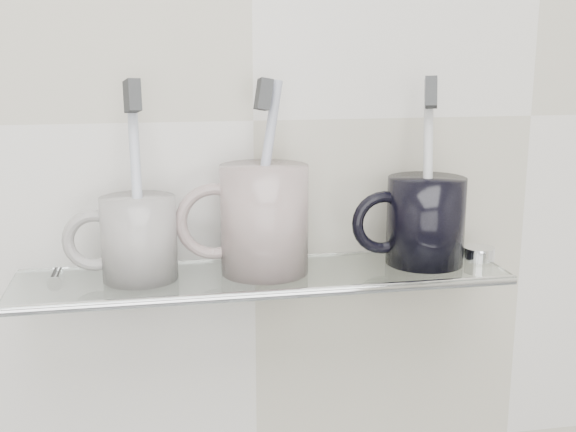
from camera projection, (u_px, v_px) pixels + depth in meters
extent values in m
plane|color=silver|center=(253.00, 121.00, 0.76)|extent=(2.50, 0.00, 2.50)
cube|color=silver|center=(263.00, 277.00, 0.74)|extent=(0.50, 0.12, 0.01)
cylinder|color=silver|center=(272.00, 295.00, 0.69)|extent=(0.50, 0.01, 0.01)
cylinder|color=silver|center=(57.00, 285.00, 0.75)|extent=(0.02, 0.03, 0.02)
cylinder|color=silver|center=(438.00, 263.00, 0.83)|extent=(0.02, 0.03, 0.02)
cylinder|color=white|center=(139.00, 238.00, 0.71)|extent=(0.09, 0.09, 0.08)
torus|color=white|center=(94.00, 240.00, 0.70)|extent=(0.06, 0.01, 0.06)
cylinder|color=silver|center=(136.00, 179.00, 0.70)|extent=(0.02, 0.05, 0.19)
cube|color=#323436|center=(132.00, 96.00, 0.68)|extent=(0.02, 0.03, 0.03)
cylinder|color=silver|center=(264.00, 219.00, 0.73)|extent=(0.11, 0.11, 0.11)
torus|color=silver|center=(214.00, 222.00, 0.72)|extent=(0.08, 0.01, 0.08)
cylinder|color=#969FC0|center=(264.00, 175.00, 0.72)|extent=(0.04, 0.03, 0.19)
cube|color=#323436|center=(263.00, 94.00, 0.70)|extent=(0.02, 0.03, 0.03)
cylinder|color=black|center=(426.00, 221.00, 0.77)|extent=(0.10, 0.10, 0.09)
torus|color=black|center=(383.00, 223.00, 0.76)|extent=(0.07, 0.01, 0.07)
cylinder|color=silver|center=(428.00, 170.00, 0.75)|extent=(0.02, 0.06, 0.19)
cube|color=#323436|center=(431.00, 92.00, 0.73)|extent=(0.02, 0.03, 0.03)
cylinder|color=silver|center=(479.00, 253.00, 0.79)|extent=(0.03, 0.03, 0.01)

